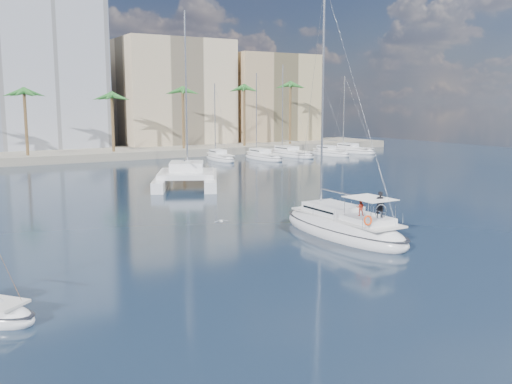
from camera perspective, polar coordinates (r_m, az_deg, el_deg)
ground at (r=37.05m, az=2.01°, el=-4.82°), size 160.00×160.00×0.00m
quay at (r=93.68m, az=-18.60°, el=3.50°), size 120.00×14.00×1.20m
building_beige at (r=108.50m, az=-8.32°, el=9.53°), size 20.00×14.00×20.00m
building_tan_right at (r=115.89m, az=1.37°, el=9.09°), size 18.00×12.00×18.00m
palm_centre at (r=89.41m, az=-18.36°, el=9.48°), size 3.60×3.60×12.30m
palm_right at (r=102.34m, az=0.83°, el=9.82°), size 3.60×3.60×12.30m
main_sloop at (r=38.69m, az=8.67°, el=-3.51°), size 3.78×11.83×17.55m
catamaran at (r=61.37m, az=-6.95°, el=1.75°), size 11.35×14.20×18.43m
seagull at (r=38.56m, az=-3.52°, el=-2.92°), size 1.01×0.44×0.19m
moored_yacht_a at (r=87.20m, az=-3.61°, el=3.18°), size 3.37×9.52×11.90m
moored_yacht_b at (r=88.62m, az=0.73°, el=3.29°), size 3.32×10.83×13.72m
moored_yacht_c at (r=93.80m, az=3.49°, el=3.59°), size 3.98×12.33×15.54m
moored_yacht_d at (r=96.01m, az=7.38°, el=3.66°), size 3.52×9.55×11.90m
moored_yacht_e at (r=101.64m, az=9.59°, el=3.90°), size 4.61×11.11×13.72m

